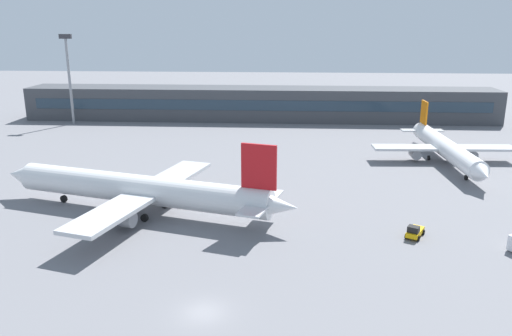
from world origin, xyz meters
The scene contains 6 objects.
ground_plane centered at (0.00, 40.00, 0.00)m, with size 400.00×400.00×0.00m, color slate.
terminal_building centered at (0.00, 100.45, 4.50)m, with size 130.68×12.13×9.00m.
airplane_near centered at (-13.53, 25.85, 3.57)m, with size 46.49×33.05×11.72m.
airplane_mid centered at (38.89, 56.39, 3.03)m, with size 27.98×40.17×9.92m.
baggage_tug_yellow centered at (24.41, 19.25, 0.80)m, with size 3.07×3.88×1.75m.
floodlight_tower_west centered at (-50.42, 91.13, 13.84)m, with size 3.20×0.80×23.72m.
Camera 1 is at (7.68, -42.94, 26.93)m, focal length 35.85 mm.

